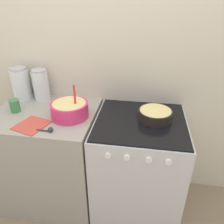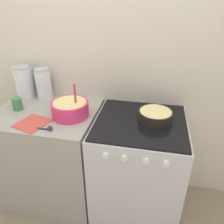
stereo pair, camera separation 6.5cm
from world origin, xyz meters
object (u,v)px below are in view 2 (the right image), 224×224
Objects in this scene: stove at (137,167)px; baking_pan at (155,115)px; storage_jar_middle at (44,86)px; storage_jar_left at (25,84)px; mixing_bowl at (70,108)px; tin_can at (17,104)px.

baking_pan is (0.10, 0.03, 0.48)m from stove.
stove is at bearing -14.94° from storage_jar_middle.
storage_jar_middle is at bearing -0.00° from storage_jar_left.
storage_jar_left is at bearing 153.57° from mixing_bowl.
baking_pan is at bearing 5.27° from mixing_bowl.
mixing_bowl is 1.01× the size of storage_jar_left.
storage_jar_middle reaches higher than baking_pan.
baking_pan is 0.89× the size of storage_jar_left.
mixing_bowl is at bearing -37.51° from storage_jar_middle.
storage_jar_middle is at bearing 168.32° from baking_pan.
stove is 1.10m from tin_can.
stove is at bearing -12.42° from storage_jar_left.
baking_pan is at bearing 2.46° from tin_can.
baking_pan reaches higher than stove.
storage_jar_left is at bearing 170.14° from baking_pan.
storage_jar_left reaches higher than tin_can.
stove is 8.99× the size of tin_can.
storage_jar_left is (-1.05, 0.23, 0.56)m from stove.
mixing_bowl is 2.82× the size of tin_can.
mixing_bowl reaches higher than baking_pan.
stove is at bearing 2.91° from mixing_bowl.
baking_pan is 2.50× the size of tin_can.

